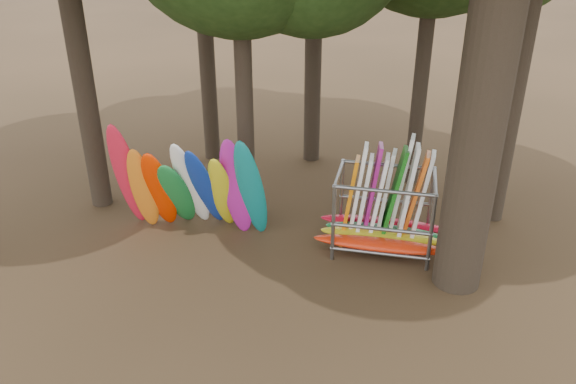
# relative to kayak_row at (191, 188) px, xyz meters

# --- Properties ---
(ground) EXTENTS (120.00, 120.00, 0.00)m
(ground) POSITION_rel_kayak_row_xyz_m (2.17, -1.35, -1.32)
(ground) COLOR #47331E
(ground) RESTS_ON ground
(kayak_row) EXTENTS (3.98, 1.92, 3.21)m
(kayak_row) POSITION_rel_kayak_row_xyz_m (0.00, 0.00, 0.00)
(kayak_row) COLOR red
(kayak_row) RESTS_ON ground
(storage_rack) EXTENTS (3.19, 1.59, 2.85)m
(storage_rack) POSITION_rel_kayak_row_xyz_m (4.74, 0.38, -0.38)
(storage_rack) COLOR slate
(storage_rack) RESTS_ON ground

